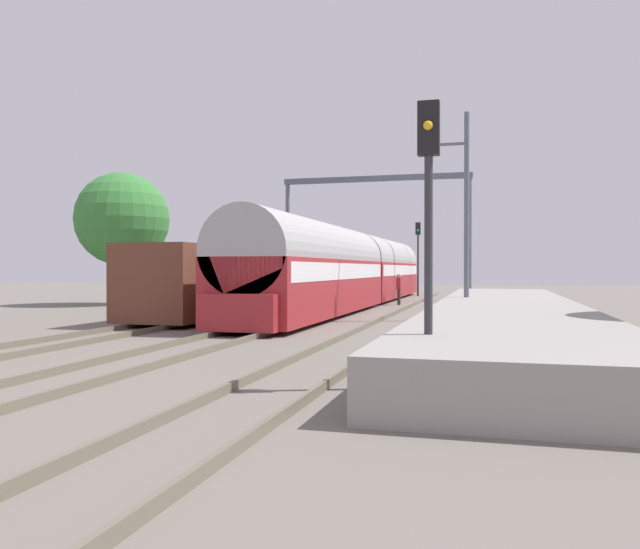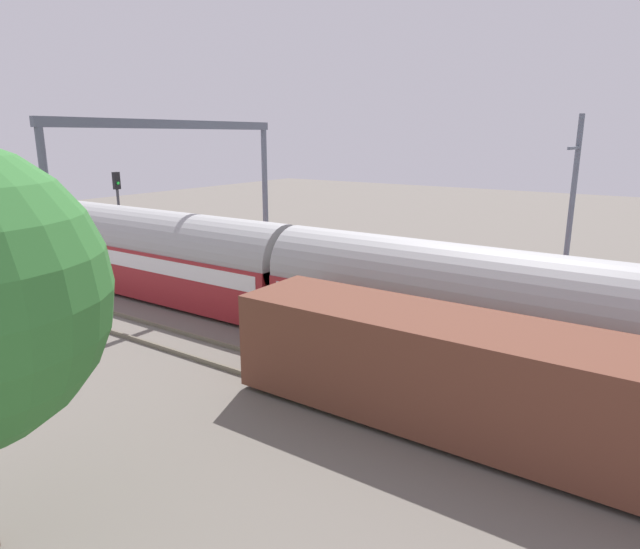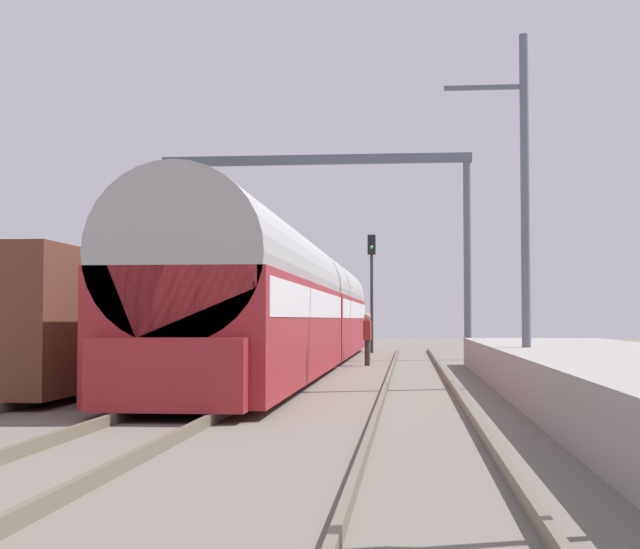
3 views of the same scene
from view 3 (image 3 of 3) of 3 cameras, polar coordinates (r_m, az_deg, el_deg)
ground at (r=16.87m, az=-7.03°, el=-7.88°), size 120.00×120.00×0.00m
track_west at (r=16.86m, az=-7.02°, el=-7.61°), size 1.52×60.00×0.16m
track_east at (r=16.48m, az=6.15°, el=-7.73°), size 1.52×60.00×0.16m
platform at (r=18.88m, az=17.78°, el=-5.85°), size 4.40×28.00×0.90m
passenger_train at (r=30.47m, az=-1.43°, el=-1.85°), size 2.93×32.85×3.82m
freight_car at (r=22.88m, az=-13.54°, el=-2.77°), size 2.80×13.00×2.70m
person_crossing at (r=31.39m, az=2.85°, el=-3.60°), size 0.26×0.41×1.73m
railway_signal_far at (r=43.29m, az=3.11°, el=-0.19°), size 0.36×0.30×5.36m
catenary_gantry at (r=36.71m, az=-0.31°, el=3.67°), size 12.02×0.28×7.86m
catenary_pole_east_mid at (r=21.98m, az=12.05°, el=4.21°), size 1.90×0.20×8.00m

